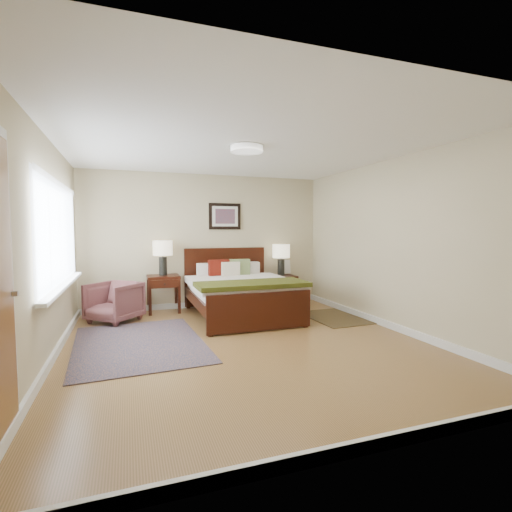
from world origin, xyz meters
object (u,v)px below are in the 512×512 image
Objects in this scene: bed at (240,287)px; armchair at (114,302)px; nightstand_left at (163,282)px; lamp_right at (281,254)px; lamp_left at (163,251)px; rug_persian at (139,343)px; nightstand_right at (281,286)px.

armchair is (-1.99, 0.30, -0.19)m from bed.
nightstand_left is 2.31m from lamp_right.
bed is at bearing 33.61° from armchair.
armchair is (-0.81, -0.45, -0.21)m from nightstand_left.
lamp_left is at bearing 72.54° from armchair.
nightstand_left is at bearing 71.36° from armchair.
lamp_left is at bearing 72.05° from rug_persian.
lamp_left is at bearing 180.00° from lamp_right.
bed is 2.92× the size of armchair.
lamp_left is at bearing 90.00° from nightstand_left.
bed is 1.53m from lamp_left.
lamp_right is 0.87× the size of armchair.
rug_persian is (-1.66, -1.04, -0.50)m from bed.
nightstand_left is 0.95m from armchair.
armchair is at bearing -171.27° from lamp_right.
lamp_right is (1.08, 0.77, 0.48)m from bed.
rug_persian is at bearing -33.77° from armchair.
lamp_right is at bearing 35.52° from bed.
nightstand_right is 2.39m from lamp_left.
armchair is at bearing 100.72° from rug_persian.
lamp_left reaches higher than bed.
nightstand_left is 1.16× the size of nightstand_right.
rug_persian is (0.33, -1.34, -0.31)m from armchair.
nightstand_left is at bearing -90.00° from lamp_left.
rug_persian is (-2.74, -1.81, -0.98)m from lamp_right.
bed is 0.93× the size of rug_persian.
bed reaches higher than armchair.
lamp_left reaches higher than rug_persian.
rug_persian is at bearing -146.58° from lamp_right.
armchair is at bearing -171.53° from nightstand_right.
armchair is (-3.08, -0.46, -0.03)m from nightstand_right.
lamp_left reaches higher than nightstand_right.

